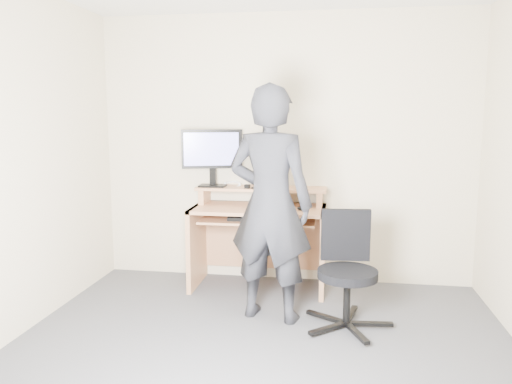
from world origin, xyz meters
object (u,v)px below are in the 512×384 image
(desk, at_px, (260,227))
(person, at_px, (270,204))
(office_chair, at_px, (347,266))
(monitor, at_px, (212,153))

(desk, bearing_deg, person, -75.96)
(person, bearing_deg, office_chair, -171.91)
(desk, xyz_separation_m, office_chair, (0.77, -0.80, -0.09))
(desk, distance_m, person, 0.85)
(monitor, xyz_separation_m, person, (0.64, -0.79, -0.33))
(monitor, bearing_deg, desk, -21.98)
(office_chair, bearing_deg, desk, 129.13)
(desk, relative_size, office_chair, 1.43)
(monitor, xyz_separation_m, office_chair, (1.23, -0.83, -0.77))
(desk, height_order, person, person)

